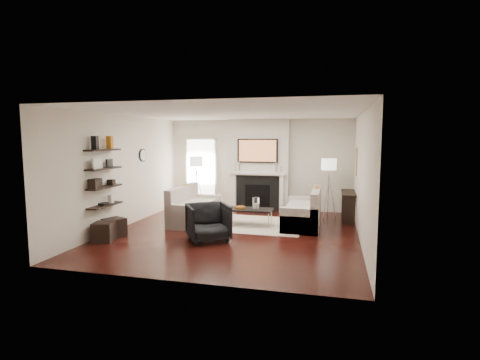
% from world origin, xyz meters
% --- Properties ---
extents(room_envelope, '(6.00, 6.00, 6.00)m').
position_xyz_m(room_envelope, '(0.00, 0.00, 1.35)').
color(room_envelope, black).
rests_on(room_envelope, ground).
extents(chimney_breast, '(1.80, 0.25, 2.70)m').
position_xyz_m(chimney_breast, '(0.00, 2.88, 1.35)').
color(chimney_breast, silver).
rests_on(chimney_breast, floor).
extents(fireplace_surround, '(1.30, 0.02, 1.04)m').
position_xyz_m(fireplace_surround, '(0.00, 2.74, 0.52)').
color(fireplace_surround, black).
rests_on(fireplace_surround, floor).
extents(firebox, '(0.75, 0.02, 0.65)m').
position_xyz_m(firebox, '(0.00, 2.73, 0.45)').
color(firebox, black).
rests_on(firebox, floor).
extents(mantel_pilaster_l, '(0.12, 0.08, 1.10)m').
position_xyz_m(mantel_pilaster_l, '(-0.72, 2.71, 0.55)').
color(mantel_pilaster_l, white).
rests_on(mantel_pilaster_l, floor).
extents(mantel_pilaster_r, '(0.12, 0.08, 1.10)m').
position_xyz_m(mantel_pilaster_r, '(0.72, 2.71, 0.55)').
color(mantel_pilaster_r, white).
rests_on(mantel_pilaster_r, floor).
extents(mantel_shelf, '(1.70, 0.18, 0.07)m').
position_xyz_m(mantel_shelf, '(0.00, 2.69, 1.12)').
color(mantel_shelf, white).
rests_on(mantel_shelf, chimney_breast).
extents(tv_body, '(1.20, 0.06, 0.70)m').
position_xyz_m(tv_body, '(0.00, 2.71, 1.78)').
color(tv_body, black).
rests_on(tv_body, chimney_breast).
extents(tv_screen, '(1.10, 0.00, 0.62)m').
position_xyz_m(tv_screen, '(0.00, 2.68, 1.78)').
color(tv_screen, '#BF723F').
rests_on(tv_screen, tv_body).
extents(candlestick_l_tall, '(0.04, 0.04, 0.30)m').
position_xyz_m(candlestick_l_tall, '(-0.55, 2.70, 1.30)').
color(candlestick_l_tall, silver).
rests_on(candlestick_l_tall, mantel_shelf).
extents(candlestick_l_short, '(0.04, 0.04, 0.24)m').
position_xyz_m(candlestick_l_short, '(-0.68, 2.70, 1.27)').
color(candlestick_l_short, silver).
rests_on(candlestick_l_short, mantel_shelf).
extents(candlestick_r_tall, '(0.04, 0.04, 0.30)m').
position_xyz_m(candlestick_r_tall, '(0.55, 2.70, 1.30)').
color(candlestick_r_tall, silver).
rests_on(candlestick_r_tall, mantel_shelf).
extents(candlestick_r_short, '(0.04, 0.04, 0.24)m').
position_xyz_m(candlestick_r_short, '(0.68, 2.70, 1.27)').
color(candlestick_r_short, silver).
rests_on(candlestick_r_short, mantel_shelf).
extents(hallway_panel, '(0.90, 0.02, 2.10)m').
position_xyz_m(hallway_panel, '(-1.85, 2.98, 1.05)').
color(hallway_panel, white).
rests_on(hallway_panel, floor).
extents(door_trim_l, '(0.06, 0.06, 2.16)m').
position_xyz_m(door_trim_l, '(-2.33, 2.96, 1.05)').
color(door_trim_l, white).
rests_on(door_trim_l, floor).
extents(door_trim_r, '(0.06, 0.06, 2.16)m').
position_xyz_m(door_trim_r, '(-1.37, 2.96, 1.05)').
color(door_trim_r, white).
rests_on(door_trim_r, floor).
extents(door_trim_top, '(1.02, 0.06, 0.06)m').
position_xyz_m(door_trim_top, '(-1.85, 2.96, 2.13)').
color(door_trim_top, white).
rests_on(door_trim_top, wall_back).
extents(rug, '(2.60, 2.00, 0.01)m').
position_xyz_m(rug, '(0.18, 0.94, 0.01)').
color(rug, '#C1AE9E').
rests_on(rug, floor).
extents(loveseat_left_base, '(0.85, 1.80, 0.42)m').
position_xyz_m(loveseat_left_base, '(-1.24, 0.79, 0.21)').
color(loveseat_left_base, '#BEB0A6').
rests_on(loveseat_left_base, floor).
extents(loveseat_left_back, '(0.18, 1.80, 0.80)m').
position_xyz_m(loveseat_left_back, '(-1.57, 0.79, 0.53)').
color(loveseat_left_back, '#BEB0A6').
rests_on(loveseat_left_back, floor).
extents(loveseat_left_arm_n, '(0.85, 0.18, 0.60)m').
position_xyz_m(loveseat_left_arm_n, '(-1.24, -0.02, 0.30)').
color(loveseat_left_arm_n, '#BEB0A6').
rests_on(loveseat_left_arm_n, floor).
extents(loveseat_left_arm_s, '(0.85, 0.18, 0.60)m').
position_xyz_m(loveseat_left_arm_s, '(-1.24, 1.60, 0.30)').
color(loveseat_left_arm_s, '#BEB0A6').
rests_on(loveseat_left_arm_s, floor).
extents(loveseat_left_cushion, '(0.63, 1.44, 0.10)m').
position_xyz_m(loveseat_left_cushion, '(-1.19, 0.79, 0.47)').
color(loveseat_left_cushion, '#BEB0A6').
rests_on(loveseat_left_cushion, loveseat_left_base).
extents(pillow_left_orange, '(0.10, 0.42, 0.42)m').
position_xyz_m(pillow_left_orange, '(-1.57, 1.09, 0.73)').
color(pillow_left_orange, '#B16515').
rests_on(pillow_left_orange, loveseat_left_cushion).
extents(pillow_left_charcoal, '(0.10, 0.40, 0.40)m').
position_xyz_m(pillow_left_charcoal, '(-1.57, 0.49, 0.72)').
color(pillow_left_charcoal, black).
rests_on(pillow_left_charcoal, loveseat_left_cushion).
extents(loveseat_right_base, '(0.85, 1.80, 0.42)m').
position_xyz_m(loveseat_right_base, '(1.45, 1.05, 0.21)').
color(loveseat_right_base, '#BEB0A6').
rests_on(loveseat_right_base, floor).
extents(loveseat_right_back, '(0.18, 1.80, 0.80)m').
position_xyz_m(loveseat_right_back, '(1.79, 1.05, 0.53)').
color(loveseat_right_back, '#BEB0A6').
rests_on(loveseat_right_back, floor).
extents(loveseat_right_arm_n, '(0.85, 0.18, 0.60)m').
position_xyz_m(loveseat_right_arm_n, '(1.45, 0.24, 0.30)').
color(loveseat_right_arm_n, '#BEB0A6').
rests_on(loveseat_right_arm_n, floor).
extents(loveseat_right_arm_s, '(0.85, 0.18, 0.60)m').
position_xyz_m(loveseat_right_arm_s, '(1.45, 1.86, 0.30)').
color(loveseat_right_arm_s, '#BEB0A6').
rests_on(loveseat_right_arm_s, floor).
extents(loveseat_right_cushion, '(0.63, 1.44, 0.10)m').
position_xyz_m(loveseat_right_cushion, '(1.40, 1.05, 0.47)').
color(loveseat_right_cushion, '#BEB0A6').
rests_on(loveseat_right_cushion, loveseat_right_base).
extents(pillow_right_orange, '(0.10, 0.42, 0.42)m').
position_xyz_m(pillow_right_orange, '(1.79, 1.35, 0.73)').
color(pillow_right_orange, '#B16515').
rests_on(pillow_right_orange, loveseat_right_cushion).
extents(pillow_right_charcoal, '(0.10, 0.40, 0.40)m').
position_xyz_m(pillow_right_charcoal, '(1.79, 0.75, 0.72)').
color(pillow_right_charcoal, black).
rests_on(pillow_right_charcoal, loveseat_right_cushion).
extents(coffee_table, '(1.10, 0.55, 0.04)m').
position_xyz_m(coffee_table, '(0.20, 0.80, 0.40)').
color(coffee_table, black).
rests_on(coffee_table, floor).
extents(coffee_leg_nw, '(0.02, 0.02, 0.38)m').
position_xyz_m(coffee_leg_nw, '(-0.30, 0.58, 0.19)').
color(coffee_leg_nw, silver).
rests_on(coffee_leg_nw, floor).
extents(coffee_leg_ne, '(0.02, 0.02, 0.38)m').
position_xyz_m(coffee_leg_ne, '(0.70, 0.58, 0.19)').
color(coffee_leg_ne, silver).
rests_on(coffee_leg_ne, floor).
extents(coffee_leg_sw, '(0.02, 0.02, 0.38)m').
position_xyz_m(coffee_leg_sw, '(-0.30, 1.02, 0.19)').
color(coffee_leg_sw, silver).
rests_on(coffee_leg_sw, floor).
extents(coffee_leg_se, '(0.02, 0.02, 0.38)m').
position_xyz_m(coffee_leg_se, '(0.70, 1.02, 0.19)').
color(coffee_leg_se, silver).
rests_on(coffee_leg_se, floor).
extents(hurricane_glass, '(0.17, 0.17, 0.30)m').
position_xyz_m(hurricane_glass, '(0.35, 0.80, 0.56)').
color(hurricane_glass, white).
rests_on(hurricane_glass, coffee_table).
extents(hurricane_candle, '(0.09, 0.09, 0.13)m').
position_xyz_m(hurricane_candle, '(0.35, 0.80, 0.50)').
color(hurricane_candle, white).
rests_on(hurricane_candle, coffee_table).
extents(copper_bowl, '(0.26, 0.26, 0.04)m').
position_xyz_m(copper_bowl, '(-0.05, 0.80, 0.45)').
color(copper_bowl, '#B3661D').
rests_on(copper_bowl, coffee_table).
extents(armchair, '(1.12, 1.10, 0.85)m').
position_xyz_m(armchair, '(-0.36, -0.71, 0.43)').
color(armchair, black).
rests_on(armchair, floor).
extents(lamp_left_post, '(0.02, 0.02, 1.20)m').
position_xyz_m(lamp_left_post, '(-1.85, 2.55, 0.60)').
color(lamp_left_post, silver).
rests_on(lamp_left_post, floor).
extents(lamp_left_shade, '(0.40, 0.40, 0.30)m').
position_xyz_m(lamp_left_shade, '(-1.85, 2.55, 1.45)').
color(lamp_left_shade, white).
rests_on(lamp_left_shade, lamp_left_post).
extents(lamp_left_leg_a, '(0.25, 0.02, 1.23)m').
position_xyz_m(lamp_left_leg_a, '(-1.74, 2.55, 0.60)').
color(lamp_left_leg_a, silver).
rests_on(lamp_left_leg_a, floor).
extents(lamp_left_leg_b, '(0.14, 0.22, 1.23)m').
position_xyz_m(lamp_left_leg_b, '(-1.91, 2.64, 0.60)').
color(lamp_left_leg_b, silver).
rests_on(lamp_left_leg_b, floor).
extents(lamp_left_leg_c, '(0.14, 0.22, 1.23)m').
position_xyz_m(lamp_left_leg_c, '(-1.91, 2.45, 0.60)').
color(lamp_left_leg_c, silver).
rests_on(lamp_left_leg_c, floor).
extents(lamp_right_post, '(0.02, 0.02, 1.20)m').
position_xyz_m(lamp_right_post, '(2.05, 2.25, 0.60)').
color(lamp_right_post, silver).
rests_on(lamp_right_post, floor).
extents(lamp_right_shade, '(0.40, 0.40, 0.30)m').
position_xyz_m(lamp_right_shade, '(2.05, 2.25, 1.45)').
color(lamp_right_shade, white).
rests_on(lamp_right_shade, lamp_right_post).
extents(lamp_right_leg_a, '(0.25, 0.02, 1.23)m').
position_xyz_m(lamp_right_leg_a, '(2.16, 2.25, 0.60)').
color(lamp_right_leg_a, silver).
rests_on(lamp_right_leg_a, floor).
extents(lamp_right_leg_b, '(0.14, 0.22, 1.23)m').
position_xyz_m(lamp_right_leg_b, '(2.00, 2.34, 0.60)').
color(lamp_right_leg_b, silver).
rests_on(lamp_right_leg_b, floor).
extents(lamp_right_leg_c, '(0.14, 0.22, 1.23)m').
position_xyz_m(lamp_right_leg_c, '(1.99, 2.15, 0.60)').
color(lamp_right_leg_c, silver).
rests_on(lamp_right_leg_c, floor).
extents(console_top, '(0.35, 1.20, 0.04)m').
position_xyz_m(console_top, '(2.57, 2.01, 0.73)').
color(console_top, black).
rests_on(console_top, floor).
extents(console_leg_n, '(0.30, 0.04, 0.71)m').
position_xyz_m(console_leg_n, '(2.57, 1.46, 0.35)').
color(console_leg_n, black).
rests_on(console_leg_n, floor).
extents(console_leg_s, '(0.30, 0.04, 0.71)m').
position_xyz_m(console_leg_s, '(2.57, 2.56, 0.35)').
color(console_leg_s, black).
rests_on(console_leg_s, floor).
extents(wall_art, '(0.03, 0.70, 0.70)m').
position_xyz_m(wall_art, '(2.73, 2.05, 1.55)').
color(wall_art, tan).
rests_on(wall_art, wall_right).
extents(shelf_bottom, '(0.25, 1.00, 0.03)m').
position_xyz_m(shelf_bottom, '(-2.62, -1.00, 0.70)').
color(shelf_bottom, black).
rests_on(shelf_bottom, wall_left).
extents(shelf_lower, '(0.25, 1.00, 0.04)m').
position_xyz_m(shelf_lower, '(-2.62, -1.00, 1.10)').
color(shelf_lower, black).
rests_on(shelf_lower, wall_left).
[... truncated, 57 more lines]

